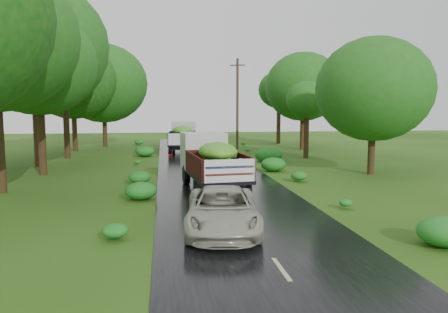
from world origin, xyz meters
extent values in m
plane|color=#1E3F0D|center=(0.00, 0.00, 0.00)|extent=(120.00, 120.00, 0.00)
cube|color=black|center=(0.00, 5.00, 0.01)|extent=(6.50, 80.00, 0.02)
cube|color=#BFB78C|center=(0.00, 0.00, 0.02)|extent=(0.12, 1.60, 0.00)
cube|color=#BFB78C|center=(0.00, 4.00, 0.02)|extent=(0.12, 1.60, 0.00)
cube|color=#BFB78C|center=(0.00, 8.00, 0.02)|extent=(0.12, 1.60, 0.00)
cube|color=#BFB78C|center=(0.00, 12.00, 0.02)|extent=(0.12, 1.60, 0.00)
cube|color=#BFB78C|center=(0.00, 16.00, 0.02)|extent=(0.12, 1.60, 0.00)
cube|color=#BFB78C|center=(0.00, 20.00, 0.02)|extent=(0.12, 1.60, 0.00)
cube|color=#BFB78C|center=(0.00, 24.00, 0.02)|extent=(0.12, 1.60, 0.00)
cube|color=#BFB78C|center=(0.00, 28.00, 0.02)|extent=(0.12, 1.60, 0.00)
cube|color=#BFB78C|center=(0.00, 32.00, 0.02)|extent=(0.12, 1.60, 0.00)
cube|color=#BFB78C|center=(0.00, 36.00, 0.02)|extent=(0.12, 1.60, 0.00)
cube|color=#BFB78C|center=(0.00, 40.00, 0.02)|extent=(0.12, 1.60, 0.00)
cube|color=black|center=(-0.53, 10.66, 0.66)|extent=(2.35, 5.86, 0.28)
cylinder|color=black|center=(-1.73, 12.61, 0.51)|extent=(0.39, 1.04, 1.01)
cylinder|color=black|center=(0.23, 12.82, 0.51)|extent=(0.39, 1.04, 1.01)
cylinder|color=black|center=(-1.36, 9.26, 0.51)|extent=(0.39, 1.04, 1.01)
cylinder|color=black|center=(0.59, 9.47, 0.51)|extent=(0.39, 1.04, 1.01)
cylinder|color=black|center=(-1.25, 8.23, 0.51)|extent=(0.39, 1.04, 1.01)
cylinder|color=black|center=(0.70, 8.44, 0.51)|extent=(0.39, 1.04, 1.01)
cube|color=maroon|center=(-1.22, 7.89, 0.28)|extent=(0.35, 0.08, 0.46)
cube|color=maroon|center=(0.74, 8.10, 0.28)|extent=(0.35, 0.08, 0.46)
cube|color=silver|center=(-0.77, 12.92, 1.76)|extent=(2.43, 2.15, 1.92)
cube|color=black|center=(-0.41, 9.60, 0.88)|extent=(2.78, 4.58, 0.16)
cube|color=#450C10|center=(-1.53, 9.48, 1.44)|extent=(0.55, 4.34, 0.96)
cube|color=#450C10|center=(0.70, 9.72, 1.44)|extent=(0.55, 4.34, 0.96)
cube|color=#450C10|center=(-0.64, 11.72, 1.44)|extent=(2.32, 0.33, 0.96)
cube|color=silver|center=(-0.18, 7.48, 1.44)|extent=(2.32, 0.33, 0.96)
ellipsoid|color=#458E19|center=(-0.41, 9.60, 2.05)|extent=(2.34, 3.84, 1.01)
cube|color=black|center=(-1.14, 28.77, 0.66)|extent=(2.20, 5.80, 0.28)
cylinder|color=black|center=(-1.95, 30.91, 0.50)|extent=(0.36, 1.03, 1.01)
cylinder|color=black|center=(0.00, 30.75, 0.50)|extent=(0.36, 1.03, 1.01)
cylinder|color=black|center=(-2.22, 27.57, 0.50)|extent=(0.36, 1.03, 1.01)
cylinder|color=black|center=(-0.27, 27.41, 0.50)|extent=(0.36, 1.03, 1.01)
cylinder|color=black|center=(-2.31, 26.54, 0.50)|extent=(0.36, 1.03, 1.01)
cylinder|color=black|center=(-0.36, 26.38, 0.50)|extent=(0.36, 1.03, 1.01)
cube|color=maroon|center=(-2.34, 26.20, 0.28)|extent=(0.34, 0.07, 0.45)
cube|color=maroon|center=(-0.39, 26.04, 0.28)|extent=(0.34, 0.07, 0.45)
cube|color=silver|center=(-0.96, 31.03, 1.75)|extent=(2.37, 2.09, 1.91)
cube|color=black|center=(-1.23, 27.72, 0.88)|extent=(2.67, 4.51, 0.16)
cube|color=navy|center=(-2.34, 27.81, 1.44)|extent=(0.44, 4.33, 0.96)
cube|color=navy|center=(-0.11, 27.62, 1.44)|extent=(0.44, 4.33, 0.96)
cube|color=navy|center=(-1.06, 29.84, 1.44)|extent=(2.32, 0.27, 0.96)
cube|color=silver|center=(-1.40, 25.60, 1.44)|extent=(2.32, 0.27, 0.96)
ellipsoid|color=#458E19|center=(-1.23, 27.72, 2.04)|extent=(2.24, 3.79, 1.01)
imported|color=#B5B5A1|center=(-1.02, 3.58, 0.72)|extent=(2.89, 5.29, 1.41)
cylinder|color=#382616|center=(4.25, 31.41, 4.35)|extent=(0.31, 0.31, 8.70)
cube|color=#382616|center=(4.25, 31.41, 8.04)|extent=(1.45, 0.66, 0.11)
cylinder|color=black|center=(-10.13, 17.07, 3.78)|extent=(0.46, 0.46, 7.57)
ellipsoid|color=#0D4711|center=(-10.13, 17.07, 6.66)|extent=(3.70, 3.70, 3.33)
cylinder|color=black|center=(-11.42, 20.90, 4.60)|extent=(0.50, 0.50, 9.20)
ellipsoid|color=#0D4711|center=(-11.42, 20.90, 8.10)|extent=(4.47, 4.47, 4.02)
cylinder|color=black|center=(-10.47, 25.59, 3.87)|extent=(0.47, 0.47, 7.74)
ellipsoid|color=#0D4711|center=(-10.47, 25.59, 6.81)|extent=(3.30, 3.30, 2.97)
cylinder|color=black|center=(-10.99, 31.49, 3.69)|extent=(0.46, 0.46, 7.38)
ellipsoid|color=#0D4711|center=(-10.99, 31.49, 6.49)|extent=(3.96, 3.96, 3.57)
cylinder|color=black|center=(-8.84, 35.91, 3.67)|extent=(0.46, 0.46, 7.34)
ellipsoid|color=#0D4711|center=(-8.84, 35.91, 6.46)|extent=(4.22, 4.22, 3.80)
cylinder|color=black|center=(9.65, 14.57, 2.92)|extent=(0.42, 0.42, 5.85)
ellipsoid|color=#205A16|center=(9.65, 14.57, 5.14)|extent=(3.73, 3.73, 3.35)
cylinder|color=black|center=(8.43, 23.18, 2.64)|extent=(0.41, 0.41, 5.27)
ellipsoid|color=#205A16|center=(8.43, 23.18, 4.64)|extent=(2.57, 2.57, 2.31)
cylinder|color=black|center=(10.37, 30.12, 3.41)|extent=(0.44, 0.44, 6.82)
ellipsoid|color=#205A16|center=(10.37, 30.12, 6.00)|extent=(3.81, 3.81, 3.43)
cylinder|color=black|center=(9.90, 37.11, 3.40)|extent=(0.44, 0.44, 6.80)
ellipsoid|color=#205A16|center=(9.90, 37.11, 5.99)|extent=(3.03, 3.03, 2.73)
camera|label=1|loc=(-2.92, -10.34, 4.10)|focal=35.00mm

